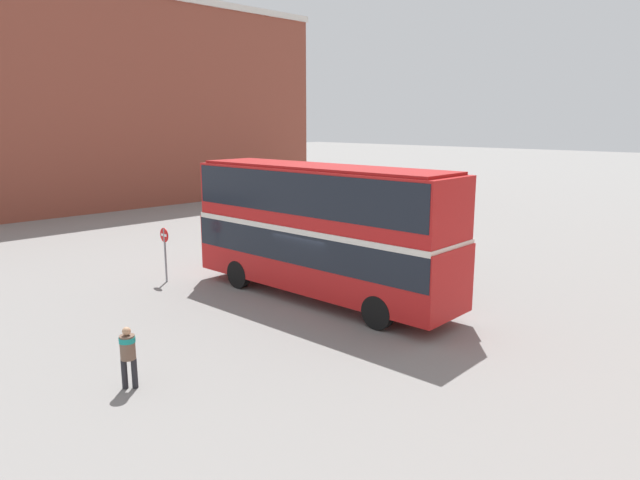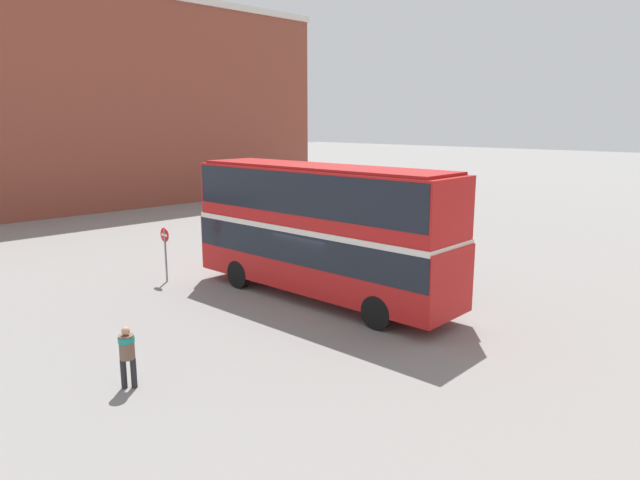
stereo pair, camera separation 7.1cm
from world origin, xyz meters
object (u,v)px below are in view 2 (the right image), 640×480
Objects in this scene: parked_car_kerb_near at (422,222)px; no_entry_sign at (165,246)px; pedestrian_foreground at (127,351)px; double_decker_bus at (320,224)px; parked_car_kerb_far at (355,200)px.

no_entry_sign is at bearing -91.81° from parked_car_kerb_near.
pedestrian_foreground is at bearing -68.69° from parked_car_kerb_near.
double_decker_bus is 2.57× the size of parked_car_kerb_near.
pedestrian_foreground is 0.37× the size of parked_car_kerb_near.
no_entry_sign is (-5.99, -2.82, -1.31)m from double_decker_bus.
parked_car_kerb_near reaches higher than parked_car_kerb_far.
parked_car_kerb_far is 20.72m from no_entry_sign.
parked_car_kerb_near is 15.23m from no_entry_sign.
pedestrian_foreground is 9.61m from no_entry_sign.
no_entry_sign is at bearing 108.87° from parked_car_kerb_far.
parked_car_kerb_far is 1.84× the size of no_entry_sign.
parked_car_kerb_near is 10.00m from parked_car_kerb_far.
parked_car_kerb_near is at bearing 152.99° from parked_car_kerb_far.
double_decker_bus is 13.08m from parked_car_kerb_near.
double_decker_bus is 6.99× the size of pedestrian_foreground.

